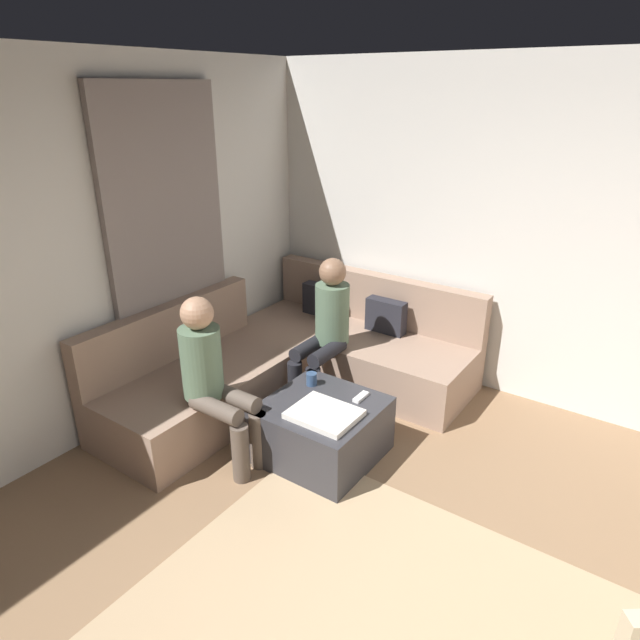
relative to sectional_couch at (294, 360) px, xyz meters
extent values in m
cube|color=silver|center=(2.08, 1.06, 1.07)|extent=(6.00, 0.12, 2.70)
cube|color=gray|center=(-0.76, -0.58, 0.97)|extent=(0.06, 1.10, 2.50)
cube|color=#9E7F6B|center=(0.30, 0.53, -0.07)|extent=(2.10, 0.85, 0.42)
cube|color=#9E7F6B|center=(0.30, 0.88, 0.36)|extent=(2.10, 0.14, 0.45)
cube|color=#9E7F6B|center=(-0.32, -0.75, -0.07)|extent=(0.85, 1.70, 0.42)
cube|color=#9E7F6B|center=(-0.68, -0.75, 0.36)|extent=(0.14, 1.70, 0.45)
cube|color=#26262D|center=(-0.20, 0.70, 0.26)|extent=(0.36, 0.12, 0.36)
cube|color=#26262D|center=(0.50, 0.70, 0.26)|extent=(0.36, 0.12, 0.36)
cube|color=#333338|center=(0.74, -0.64, -0.07)|extent=(0.76, 0.76, 0.42)
cube|color=white|center=(0.84, -0.76, 0.16)|extent=(0.44, 0.36, 0.04)
cylinder|color=#334C72|center=(0.52, -0.46, 0.19)|extent=(0.08, 0.08, 0.10)
cube|color=white|center=(0.92, -0.42, 0.15)|extent=(0.05, 0.15, 0.02)
cylinder|color=black|center=(0.38, -0.25, -0.07)|extent=(0.12, 0.12, 0.42)
cylinder|color=black|center=(0.20, -0.25, -0.07)|extent=(0.12, 0.12, 0.42)
cylinder|color=black|center=(0.38, -0.05, 0.20)|extent=(0.12, 0.40, 0.12)
cylinder|color=black|center=(0.20, -0.05, 0.20)|extent=(0.12, 0.40, 0.12)
cylinder|color=#597259|center=(0.29, 0.15, 0.45)|extent=(0.28, 0.28, 0.50)
sphere|color=#8C664C|center=(0.29, 0.15, 0.81)|extent=(0.22, 0.22, 0.22)
cylinder|color=brown|center=(0.45, -0.99, -0.07)|extent=(0.12, 0.12, 0.42)
cylinder|color=brown|center=(0.45, -1.17, -0.07)|extent=(0.12, 0.12, 0.42)
cylinder|color=brown|center=(0.25, -0.99, 0.20)|extent=(0.40, 0.12, 0.12)
cylinder|color=brown|center=(0.25, -1.17, 0.20)|extent=(0.40, 0.12, 0.12)
cylinder|color=#597259|center=(0.05, -1.08, 0.45)|extent=(0.28, 0.28, 0.50)
sphere|color=tan|center=(0.05, -1.08, 0.81)|extent=(0.22, 0.22, 0.22)
camera|label=1|loc=(2.63, -3.36, 2.18)|focal=31.18mm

